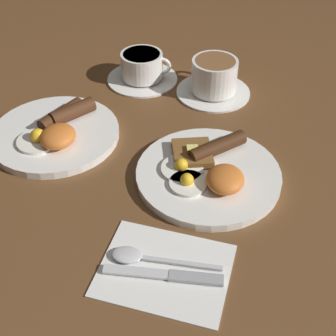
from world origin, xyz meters
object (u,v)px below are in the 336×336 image
breakfast_plate_near (208,172)px  teacup_near (214,79)px  breakfast_plate_far (56,132)px  teacup_far (142,69)px  knife (170,275)px  spoon (139,257)px

breakfast_plate_near → teacup_near: (0.28, 0.03, 0.02)m
breakfast_plate_far → teacup_far: teacup_far is taller
knife → spoon: size_ratio=1.05×
breakfast_plate_near → breakfast_plate_far: bearing=80.7°
breakfast_plate_near → teacup_far: bearing=33.7°
breakfast_plate_far → teacup_near: bearing=-49.9°
teacup_near → breakfast_plate_far: bearing=130.1°
breakfast_plate_near → knife: 0.22m
breakfast_plate_near → knife: breakfast_plate_near is taller
knife → teacup_far: bearing=-76.7°
breakfast_plate_near → spoon: 0.21m
knife → spoon: (0.02, 0.05, 0.00)m
teacup_far → breakfast_plate_far: bearing=156.9°
knife → spoon: 0.05m
spoon → teacup_near: bearing=-97.5°
breakfast_plate_near → breakfast_plate_far: same height
teacup_near → breakfast_plate_near: bearing=-173.3°
breakfast_plate_near → knife: size_ratio=1.47×
teacup_far → knife: (-0.52, -0.18, -0.02)m
teacup_near → teacup_far: 0.17m
teacup_far → spoon: teacup_far is taller
breakfast_plate_far → breakfast_plate_near: bearing=-99.3°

